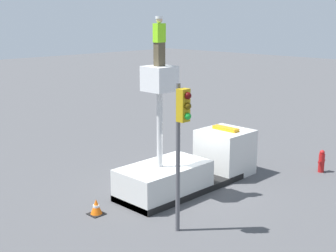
# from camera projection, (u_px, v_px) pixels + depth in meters

# --- Properties ---
(ground_plane) EXTENTS (120.00, 120.00, 0.00)m
(ground_plane) POSITION_uv_depth(u_px,v_px,m) (181.00, 189.00, 18.70)
(ground_plane) COLOR #4C4C4F
(bucket_truck) EXTENTS (6.55, 2.06, 5.01)m
(bucket_truck) POSITION_uv_depth(u_px,v_px,m) (191.00, 165.00, 18.89)
(bucket_truck) COLOR black
(bucket_truck) RESTS_ON ground
(worker) EXTENTS (0.40, 0.26, 1.75)m
(worker) POSITION_uv_depth(u_px,v_px,m) (159.00, 41.00, 16.53)
(worker) COLOR brown
(worker) RESTS_ON bucket_truck
(traffic_light_pole) EXTENTS (0.34, 0.57, 4.80)m
(traffic_light_pole) POSITION_uv_depth(u_px,v_px,m) (182.00, 129.00, 14.23)
(traffic_light_pole) COLOR #515156
(traffic_light_pole) RESTS_ON ground
(fire_hydrant) EXTENTS (0.50, 0.26, 1.01)m
(fire_hydrant) POSITION_uv_depth(u_px,v_px,m) (322.00, 161.00, 20.67)
(fire_hydrant) COLOR red
(fire_hydrant) RESTS_ON ground
(traffic_cone_rear) EXTENTS (0.52, 0.52, 0.56)m
(traffic_cone_rear) POSITION_uv_depth(u_px,v_px,m) (96.00, 207.00, 16.28)
(traffic_cone_rear) COLOR black
(traffic_cone_rear) RESTS_ON ground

